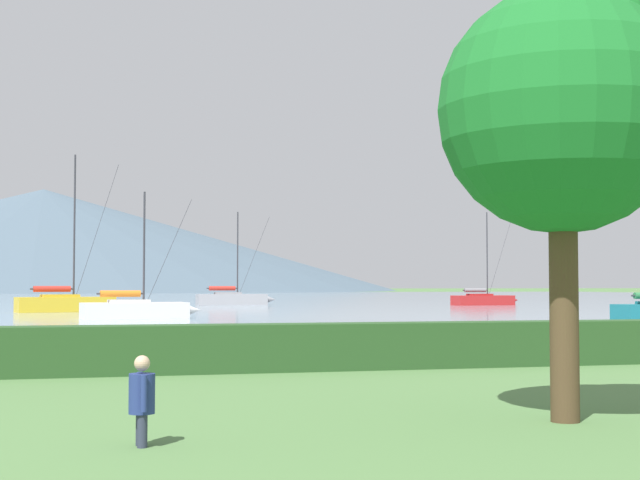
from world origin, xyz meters
name	(u,v)px	position (x,y,z in m)	size (l,w,h in m)	color
harbor_water	(28,299)	(0.00, 137.00, 0.00)	(320.00, 246.00, 0.00)	#8499A8
sailboat_slip_0	(67,303)	(5.63, 67.35, 0.76)	(9.08, 4.19, 12.87)	gold
sailboat_slip_1	(484,299)	(49.00, 82.08, 0.64)	(7.79, 2.86, 10.03)	red
sailboat_slip_5	(136,309)	(10.01, 49.89, 0.64)	(7.93, 3.25, 8.28)	white
sailboat_slip_6	(233,298)	(23.00, 89.75, 0.71)	(8.68, 2.71, 10.13)	#9E9EA3
person_seated_viewer	(142,396)	(6.70, 0.20, 0.69)	(0.36, 0.57, 1.25)	#2D3347
park_tree	(569,97)	(13.65, 0.86, 5.32)	(4.08, 4.08, 7.64)	#4C3823
distant_hill_central_peak	(43,240)	(-3.44, 355.42, 18.79)	(261.87, 261.87, 37.59)	#4C6070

